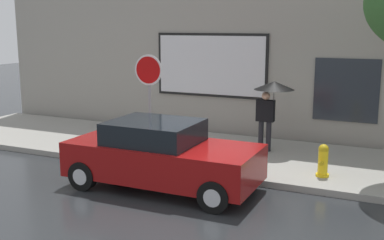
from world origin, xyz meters
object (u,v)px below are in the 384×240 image
at_px(fire_hydrant, 323,161).
at_px(stop_sign, 149,86).
at_px(pedestrian_with_umbrella, 271,95).
at_px(parked_car, 161,156).

xyz_separation_m(fire_hydrant, stop_sign, (-4.23, -0.45, 1.52)).
height_order(fire_hydrant, pedestrian_with_umbrella, pedestrian_with_umbrella).
bearing_deg(parked_car, stop_sign, 127.79).
relative_size(parked_car, fire_hydrant, 5.57).
bearing_deg(stop_sign, pedestrian_with_umbrella, 39.43).
height_order(parked_car, stop_sign, stop_sign).
bearing_deg(pedestrian_with_umbrella, fire_hydrant, -44.26).
xyz_separation_m(parked_car, stop_sign, (-1.08, 1.40, 1.30)).
distance_m(pedestrian_with_umbrella, stop_sign, 3.31).
bearing_deg(fire_hydrant, parked_car, -149.57).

